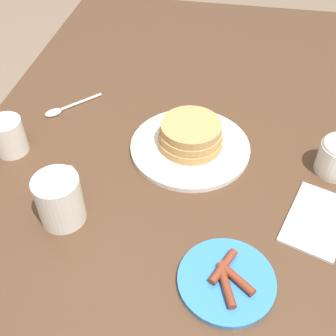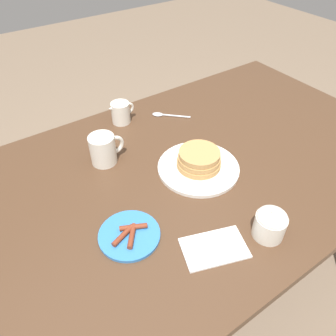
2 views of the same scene
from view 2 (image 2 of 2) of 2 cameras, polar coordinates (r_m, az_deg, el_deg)
name	(u,v)px [view 2 (image 2 of 2)]	position (r m, az deg, el deg)	size (l,w,h in m)	color
ground_plane	(183,284)	(1.67, 2.67, -19.60)	(8.00, 8.00, 0.00)	#7A6651
dining_table	(189,190)	(1.14, 3.68, -3.76)	(1.56, 0.92, 0.76)	#4C3321
pancake_plate	(199,163)	(1.04, 5.37, 0.85)	(0.26, 0.26, 0.07)	white
side_plate_bacon	(129,235)	(0.88, -6.74, -11.46)	(0.16, 0.16, 0.02)	#337AC6
coffee_mug	(104,149)	(1.08, -11.13, 3.27)	(0.12, 0.08, 0.10)	silver
creamer_pitcher	(120,112)	(1.26, -8.28, 9.58)	(0.11, 0.07, 0.09)	silver
sugar_bowl	(271,223)	(0.89, 17.43, -9.18)	(0.08, 0.08, 0.09)	silver
napkin	(214,248)	(0.86, 8.05, -13.63)	(0.19, 0.15, 0.01)	white
spoon	(164,115)	(1.31, -0.65, 9.24)	(0.12, 0.12, 0.01)	silver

